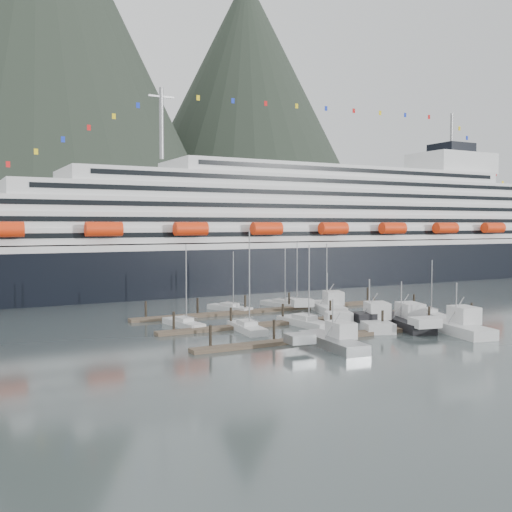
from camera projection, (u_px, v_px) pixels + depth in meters
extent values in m
plane|color=#445050|center=(340.00, 323.00, 93.63)|extent=(1600.00, 1600.00, 0.00)
cone|color=black|center=(42.00, 60.00, 596.86)|extent=(400.00, 400.00, 420.00)
cone|color=black|center=(246.00, 117.00, 772.86)|extent=(360.00, 360.00, 360.00)
cube|color=black|center=(293.00, 269.00, 153.64)|extent=(210.00, 28.00, 12.00)
cube|color=silver|center=(293.00, 244.00, 153.30)|extent=(205.80, 27.44, 1.50)
cube|color=silver|center=(309.00, 233.00, 155.50)|extent=(185.00, 26.00, 3.20)
cube|color=black|center=(339.00, 233.00, 143.98)|extent=(175.75, 0.20, 1.00)
cube|color=silver|center=(316.00, 221.00, 156.27)|extent=(180.00, 25.00, 3.20)
cube|color=black|center=(345.00, 220.00, 145.20)|extent=(171.00, 0.20, 1.00)
cube|color=silver|center=(322.00, 209.00, 157.04)|extent=(172.00, 24.00, 3.20)
cube|color=black|center=(350.00, 207.00, 146.41)|extent=(163.40, 0.20, 1.00)
cube|color=silver|center=(329.00, 197.00, 157.81)|extent=(160.00, 23.00, 3.20)
cube|color=black|center=(356.00, 194.00, 147.62)|extent=(152.00, 0.20, 1.00)
cube|color=silver|center=(335.00, 185.00, 158.59)|extent=(140.00, 22.00, 3.00)
cube|color=black|center=(361.00, 182.00, 148.83)|extent=(133.00, 0.20, 1.00)
cube|color=silver|center=(341.00, 174.00, 159.37)|extent=(95.00, 20.00, 3.00)
cube|color=black|center=(365.00, 171.00, 150.49)|extent=(90.25, 0.20, 1.00)
cube|color=silver|center=(451.00, 164.00, 177.86)|extent=(22.00, 16.00, 6.00)
cube|color=black|center=(451.00, 149.00, 177.63)|extent=(10.00, 10.00, 3.00)
cylinder|color=gray|center=(161.00, 123.00, 135.45)|extent=(1.00, 1.00, 16.00)
cylinder|color=gray|center=(452.00, 130.00, 177.34)|extent=(0.80, 0.80, 10.00)
cylinder|color=#F9320D|center=(3.00, 229.00, 107.08)|extent=(7.00, 2.80, 2.80)
cylinder|color=#F9320D|center=(104.00, 229.00, 115.51)|extent=(7.00, 2.80, 2.80)
cylinder|color=#F9320D|center=(191.00, 229.00, 123.94)|extent=(7.00, 2.80, 2.80)
cylinder|color=#F9320D|center=(267.00, 229.00, 132.37)|extent=(7.00, 2.80, 2.80)
cylinder|color=#F9320D|center=(334.00, 228.00, 140.80)|extent=(7.00, 2.80, 2.80)
cylinder|color=#F9320D|center=(393.00, 228.00, 149.23)|extent=(7.00, 2.80, 2.80)
cylinder|color=#F9320D|center=(446.00, 228.00, 157.65)|extent=(7.00, 2.80, 2.80)
cylinder|color=#F9320D|center=(493.00, 228.00, 166.08)|extent=(7.00, 2.80, 2.80)
cube|color=#45362C|center=(353.00, 334.00, 82.45)|extent=(48.00, 2.00, 0.50)
cylinder|color=black|center=(210.00, 338.00, 73.53)|extent=(0.36, 0.36, 3.20)
cylinder|color=black|center=(274.00, 332.00, 77.74)|extent=(0.36, 0.36, 3.20)
cylinder|color=black|center=(331.00, 326.00, 81.96)|extent=(0.36, 0.36, 3.20)
cylinder|color=black|center=(382.00, 322.00, 86.17)|extent=(0.36, 0.36, 3.20)
cylinder|color=black|center=(429.00, 317.00, 90.39)|extent=(0.36, 0.36, 3.20)
cylinder|color=black|center=(472.00, 313.00, 94.60)|extent=(0.36, 0.36, 3.20)
cube|color=#45362C|center=(303.00, 321.00, 93.92)|extent=(48.00, 2.00, 0.50)
cylinder|color=black|center=(174.00, 323.00, 85.00)|extent=(0.36, 0.36, 3.20)
cylinder|color=black|center=(231.00, 318.00, 89.21)|extent=(0.36, 0.36, 3.20)
cylinder|color=black|center=(283.00, 314.00, 93.43)|extent=(0.36, 0.36, 3.20)
cylinder|color=black|center=(330.00, 310.00, 97.64)|extent=(0.36, 0.36, 3.20)
cylinder|color=black|center=(374.00, 307.00, 101.86)|extent=(0.36, 0.36, 3.20)
cylinder|color=black|center=(414.00, 303.00, 106.07)|extent=(0.36, 0.36, 3.20)
cube|color=#45362C|center=(263.00, 310.00, 105.39)|extent=(48.00, 2.00, 0.50)
cylinder|color=black|center=(146.00, 311.00, 96.46)|extent=(0.36, 0.36, 3.20)
cylinder|color=black|center=(198.00, 308.00, 100.68)|extent=(0.36, 0.36, 3.20)
cylinder|color=black|center=(245.00, 304.00, 104.89)|extent=(0.36, 0.36, 3.20)
cylinder|color=black|center=(289.00, 301.00, 109.11)|extent=(0.36, 0.36, 3.20)
cylinder|color=black|center=(330.00, 298.00, 113.32)|extent=(0.36, 0.36, 3.20)
cylinder|color=black|center=(368.00, 296.00, 117.54)|extent=(0.36, 0.36, 3.20)
cube|color=#BCBCBC|center=(247.00, 330.00, 85.95)|extent=(3.61, 9.58, 1.46)
cube|color=#BCBCBC|center=(247.00, 323.00, 85.91)|extent=(2.39, 3.47, 0.83)
cylinder|color=gray|center=(249.00, 279.00, 84.70)|extent=(0.17, 0.17, 13.53)
cube|color=#BCBCBC|center=(183.00, 325.00, 90.13)|extent=(3.70, 9.46, 1.29)
cube|color=#BCBCBC|center=(183.00, 320.00, 90.09)|extent=(2.29, 3.46, 0.74)
cylinder|color=gray|center=(186.00, 283.00, 89.06)|extent=(0.15, 0.15, 11.62)
cube|color=#BCBCBC|center=(304.00, 324.00, 90.76)|extent=(3.96, 10.71, 1.54)
cube|color=#BCBCBC|center=(305.00, 318.00, 90.71)|extent=(2.58, 3.88, 0.88)
cylinder|color=gray|center=(309.00, 283.00, 89.56)|extent=(0.18, 0.18, 11.30)
cube|color=#BCBCBC|center=(324.00, 309.00, 106.83)|extent=(4.72, 10.98, 1.36)
cube|color=#BCBCBC|center=(324.00, 304.00, 106.78)|extent=(2.69, 4.07, 0.78)
cylinder|color=gray|center=(327.00, 275.00, 105.47)|extent=(0.16, 0.16, 11.15)
cube|color=#BCBCBC|center=(230.00, 309.00, 106.74)|extent=(5.56, 9.21, 1.26)
cube|color=#BCBCBC|center=(230.00, 305.00, 106.70)|extent=(2.85, 3.59, 0.72)
cylinder|color=gray|center=(233.00, 279.00, 105.88)|extent=(0.14, 0.14, 9.84)
cube|color=#BCBCBC|center=(293.00, 305.00, 112.97)|extent=(5.62, 8.82, 1.33)
cube|color=#BCBCBC|center=(293.00, 300.00, 112.92)|extent=(2.92, 3.49, 0.76)
cylinder|color=gray|center=(297.00, 271.00, 112.10)|extent=(0.15, 0.15, 11.48)
cube|color=#BCBCBC|center=(281.00, 306.00, 111.76)|extent=(4.62, 9.70, 1.26)
cube|color=#BCBCBC|center=(281.00, 301.00, 111.72)|extent=(2.56, 3.64, 0.72)
cylinder|color=gray|center=(285.00, 275.00, 110.77)|extent=(0.14, 0.14, 10.28)
cube|color=#BCBCBC|center=(429.00, 315.00, 100.11)|extent=(4.80, 8.30, 1.24)
cube|color=#BCBCBC|center=(429.00, 310.00, 100.07)|extent=(2.59, 3.22, 0.71)
cylinder|color=gray|center=(432.00, 286.00, 99.06)|extent=(0.14, 0.14, 8.71)
cube|color=#95989A|center=(333.00, 345.00, 74.74)|extent=(4.44, 12.40, 1.87)
cube|color=#95989A|center=(300.00, 338.00, 72.89)|extent=(3.40, 2.95, 1.12)
cube|color=#BCBCBC|center=(341.00, 330.00, 75.12)|extent=(2.93, 3.86, 2.06)
cube|color=black|center=(341.00, 324.00, 75.08)|extent=(2.72, 3.61, 0.47)
cylinder|color=gray|center=(333.00, 318.00, 74.56)|extent=(0.15, 0.15, 4.67)
cube|color=#BCBCBC|center=(369.00, 325.00, 89.11)|extent=(8.13, 12.91, 2.23)
cube|color=#BCBCBC|center=(339.00, 316.00, 88.46)|extent=(4.51, 3.88, 1.34)
cube|color=#BCBCBC|center=(377.00, 310.00, 89.15)|extent=(4.23, 4.56, 2.46)
cube|color=black|center=(377.00, 304.00, 89.10)|extent=(3.94, 4.25, 0.56)
cylinder|color=gray|center=(369.00, 298.00, 88.90)|extent=(0.18, 0.18, 5.58)
cube|color=black|center=(401.00, 324.00, 89.96)|extent=(7.50, 15.24, 2.11)
cube|color=black|center=(366.00, 317.00, 88.64)|extent=(4.30, 4.07, 1.26)
cube|color=#BCBCBC|center=(410.00, 310.00, 90.18)|extent=(4.00, 5.04, 2.32)
cube|color=black|center=(410.00, 305.00, 90.14)|extent=(3.72, 4.70, 0.53)
cylinder|color=gray|center=(401.00, 299.00, 89.76)|extent=(0.17, 0.17, 5.27)
cube|color=#BCBCBC|center=(456.00, 331.00, 84.68)|extent=(6.43, 13.74, 2.20)
cube|color=#BCBCBC|center=(425.00, 322.00, 83.14)|extent=(4.24, 3.57, 1.32)
cube|color=#BCBCBC|center=(464.00, 315.00, 84.95)|extent=(3.79, 4.49, 2.42)
cube|color=black|center=(464.00, 309.00, 84.90)|extent=(3.52, 4.18, 0.55)
cylinder|color=gray|center=(456.00, 302.00, 84.46)|extent=(0.18, 0.18, 5.51)
cube|color=#BCBCBC|center=(327.00, 310.00, 105.35)|extent=(7.22, 12.28, 2.12)
cube|color=#BCBCBC|center=(303.00, 303.00, 104.50)|extent=(4.22, 3.55, 1.27)
cube|color=#BCBCBC|center=(333.00, 298.00, 105.44)|extent=(3.90, 4.25, 2.34)
cube|color=black|center=(333.00, 293.00, 105.40)|extent=(3.63, 3.96, 0.53)
cylinder|color=gray|center=(327.00, 288.00, 105.14)|extent=(0.17, 0.17, 5.31)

